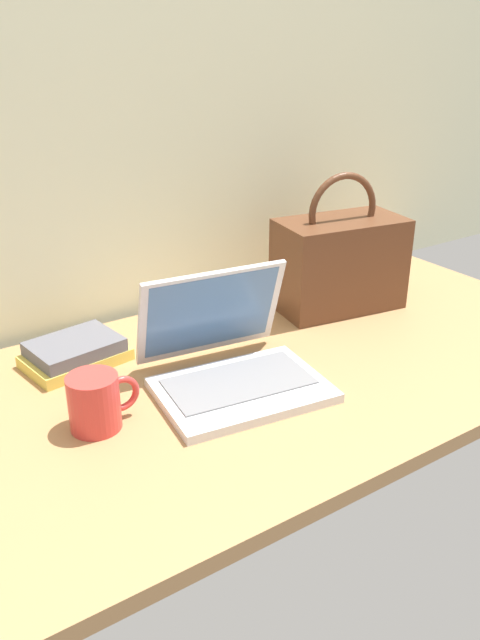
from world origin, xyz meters
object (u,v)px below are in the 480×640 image
object	(u,v)px
handbag	(339,262)
book_stack	(75,353)
coffee_mug	(96,401)
laptop	(231,362)

from	to	relation	value
handbag	book_stack	xyz separation A→B (m)	(-0.64, 0.07, -0.09)
coffee_mug	handbag	bearing A→B (deg)	13.57
laptop	handbag	distance (m)	0.46
handbag	book_stack	world-z (taller)	handbag
laptop	book_stack	world-z (taller)	laptop
laptop	book_stack	size ratio (longest dim) A/B	1.59
handbag	book_stack	size ratio (longest dim) A/B	1.54
handbag	book_stack	bearing A→B (deg)	173.49
laptop	coffee_mug	bearing A→B (deg)	179.80
coffee_mug	book_stack	bearing A→B (deg)	77.75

